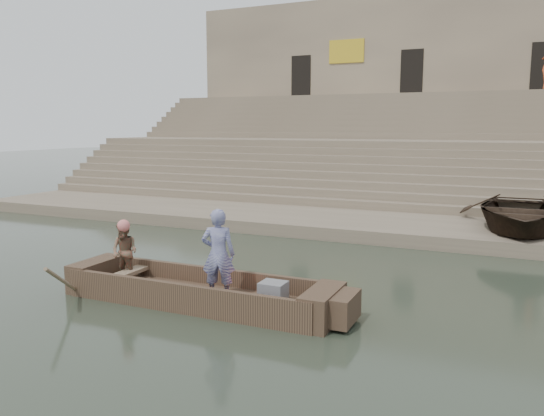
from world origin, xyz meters
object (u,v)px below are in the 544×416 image
Objects in this scene: rowing_man at (125,252)px; beached_rowboat at (520,212)px; main_rowboat at (199,298)px; standing_man at (218,254)px; television at (273,293)px.

beached_rowboat is (7.56, 8.57, 0.09)m from rowing_man.
rowing_man is (-1.83, 0.08, 0.72)m from main_rowboat.
standing_man is 1.23m from television.
rowing_man reaches higher than television.
television is (1.03, 0.17, -0.66)m from standing_man.
television reaches higher than main_rowboat.
standing_man is at bearing -17.24° from main_rowboat.
main_rowboat is 4.07× the size of rowing_man.
main_rowboat is at bearing -36.80° from standing_man.
rowing_man is at bearing 177.46° from main_rowboat.
television is at bearing -116.75° from beached_rowboat.
standing_man is 10.23m from beached_rowboat.
beached_rowboat reaches higher than main_rowboat.
standing_man reaches higher than beached_rowboat.
main_rowboat is 10.41m from beached_rowboat.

